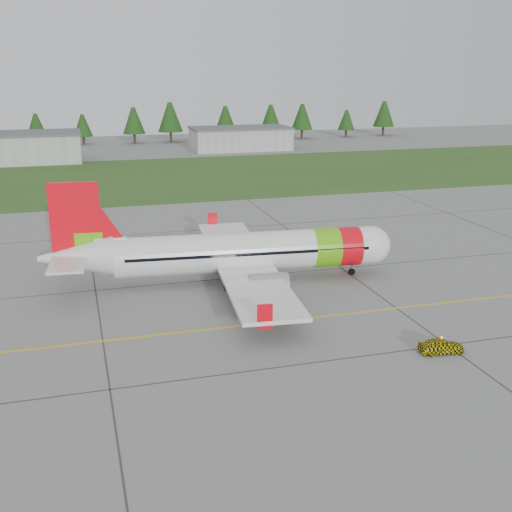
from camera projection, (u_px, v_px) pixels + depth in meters
name	position (u px, v px, depth m)	size (l,w,h in m)	color
ground	(324.00, 361.00, 45.80)	(320.00, 320.00, 0.00)	gray
aircraft	(239.00, 252.00, 61.90)	(34.05, 31.50, 10.32)	white
follow_me_car	(442.00, 332.00, 46.72)	(1.33, 1.13, 3.31)	yellow
service_van	(91.00, 196.00, 92.30)	(1.53, 1.45, 4.39)	silver
grass_strip	(161.00, 177.00, 121.29)	(320.00, 50.00, 0.03)	#30561E
taxi_guideline	(288.00, 320.00, 53.16)	(120.00, 0.25, 0.02)	gold
hangar_west	(4.00, 149.00, 138.23)	(32.00, 14.00, 6.00)	#A8A8A3
hangar_east	(240.00, 139.00, 160.35)	(24.00, 12.00, 5.20)	#A8A8A3
treeline	(131.00, 125.00, 171.43)	(160.00, 8.00, 10.00)	#1C3F14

